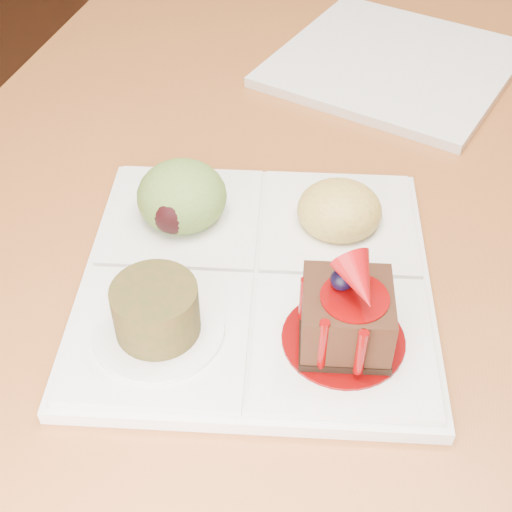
# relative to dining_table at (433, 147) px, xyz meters

# --- Properties ---
(ground) EXTENTS (6.00, 6.00, 0.00)m
(ground) POSITION_rel_dining_table_xyz_m (0.00, 0.00, -0.68)
(ground) COLOR #4F2716
(dining_table) EXTENTS (1.00, 1.80, 0.75)m
(dining_table) POSITION_rel_dining_table_xyz_m (0.00, 0.00, 0.00)
(dining_table) COLOR #A25E2A
(dining_table) RESTS_ON ground
(sampler_plate) EXTENTS (0.34, 0.34, 0.11)m
(sampler_plate) POSITION_rel_dining_table_xyz_m (-0.13, -0.34, 0.09)
(sampler_plate) COLOR white
(sampler_plate) RESTS_ON dining_table
(second_plate) EXTENTS (0.32, 0.32, 0.01)m
(second_plate) POSITION_rel_dining_table_xyz_m (-0.06, 0.05, 0.07)
(second_plate) COLOR white
(second_plate) RESTS_ON dining_table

